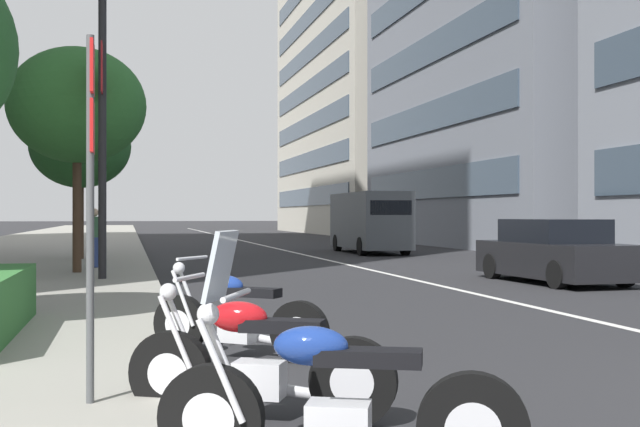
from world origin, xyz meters
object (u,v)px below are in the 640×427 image
(street_tree_far_plaza, at_px, (77,106))
(street_lamp_with_banners, at_px, (115,39))
(car_far_down_avenue, at_px, (554,253))
(street_tree_by_lamp_post, at_px, (80,146))
(motorcycle_under_tarp, at_px, (236,319))
(motorcycle_nearest_camera, at_px, (332,403))
(delivery_van_ahead, at_px, (370,221))
(parking_sign_by_curb, at_px, (91,173))
(motorcycle_by_sign_pole, at_px, (257,365))
(pedestrian_on_plaza, at_px, (94,238))

(street_tree_far_plaza, bearing_deg, street_lamp_with_banners, -156.58)
(car_far_down_avenue, distance_m, street_tree_by_lamp_post, 15.56)
(motorcycle_under_tarp, distance_m, street_tree_by_lamp_post, 18.90)
(motorcycle_nearest_camera, distance_m, delivery_van_ahead, 28.47)
(car_far_down_avenue, bearing_deg, motorcycle_nearest_camera, 142.79)
(motorcycle_under_tarp, distance_m, parking_sign_by_curb, 3.26)
(motorcycle_under_tarp, xyz_separation_m, parking_sign_by_curb, (-2.52, 1.44, 1.48))
(street_lamp_with_banners, bearing_deg, parking_sign_by_curb, -179.95)
(delivery_van_ahead, relative_size, street_lamp_with_banners, 0.65)
(motorcycle_by_sign_pole, height_order, street_lamp_with_banners, street_lamp_with_banners)
(motorcycle_under_tarp, bearing_deg, delivery_van_ahead, -72.85)
(motorcycle_nearest_camera, height_order, street_tree_by_lamp_post, street_tree_by_lamp_post)
(car_far_down_avenue, height_order, delivery_van_ahead, delivery_van_ahead)
(motorcycle_by_sign_pole, xyz_separation_m, street_tree_by_lamp_post, (21.14, 2.49, 3.40))
(motorcycle_nearest_camera, relative_size, motorcycle_by_sign_pole, 1.08)
(car_far_down_avenue, distance_m, pedestrian_on_plaza, 12.06)
(motorcycle_under_tarp, height_order, parking_sign_by_curb, parking_sign_by_curb)
(car_far_down_avenue, height_order, parking_sign_by_curb, parking_sign_by_curb)
(motorcycle_by_sign_pole, height_order, car_far_down_avenue, car_far_down_avenue)
(motorcycle_under_tarp, height_order, delivery_van_ahead, delivery_van_ahead)
(delivery_van_ahead, relative_size, street_tree_by_lamp_post, 1.18)
(motorcycle_by_sign_pole, bearing_deg, street_lamp_with_banners, -58.50)
(motorcycle_nearest_camera, bearing_deg, street_tree_by_lamp_post, -60.62)
(car_far_down_avenue, xyz_separation_m, delivery_van_ahead, (14.90, -0.05, 0.64))
(motorcycle_by_sign_pole, relative_size, street_lamp_with_banners, 0.21)
(car_far_down_avenue, bearing_deg, street_tree_far_plaza, 67.73)
(street_lamp_with_banners, bearing_deg, car_far_down_avenue, -99.79)
(delivery_van_ahead, relative_size, parking_sign_by_curb, 2.12)
(car_far_down_avenue, relative_size, street_tree_by_lamp_post, 0.88)
(street_tree_by_lamp_post, bearing_deg, parking_sign_by_curb, -176.59)
(street_tree_by_lamp_post, bearing_deg, car_far_down_avenue, -132.68)
(parking_sign_by_curb, bearing_deg, street_tree_by_lamp_post, 3.41)
(motorcycle_under_tarp, bearing_deg, car_far_down_avenue, -98.96)
(motorcycle_by_sign_pole, height_order, street_tree_far_plaza, street_tree_far_plaza)
(motorcycle_nearest_camera, xyz_separation_m, pedestrian_on_plaza, (18.03, 2.10, 0.51))
(motorcycle_by_sign_pole, bearing_deg, parking_sign_by_curb, 15.54)
(delivery_van_ahead, height_order, street_tree_far_plaza, street_tree_far_plaza)
(motorcycle_by_sign_pole, xyz_separation_m, car_far_down_avenue, (10.80, -8.71, 0.27))
(motorcycle_by_sign_pole, relative_size, street_tree_by_lamp_post, 0.39)
(delivery_van_ahead, xyz_separation_m, street_tree_by_lamp_post, (-4.57, 11.25, 2.49))
(delivery_van_ahead, distance_m, street_tree_by_lamp_post, 12.40)
(motorcycle_by_sign_pole, bearing_deg, delivery_van_ahead, -83.04)
(motorcycle_nearest_camera, height_order, car_far_down_avenue, motorcycle_nearest_camera)
(motorcycle_under_tarp, height_order, street_tree_far_plaza, street_tree_far_plaza)
(car_far_down_avenue, bearing_deg, delivery_van_ahead, -2.66)
(delivery_van_ahead, bearing_deg, pedestrian_on_plaza, 131.66)
(delivery_van_ahead, xyz_separation_m, street_lamp_with_banners, (-13.18, 10.02, 4.21))
(pedestrian_on_plaza, bearing_deg, street_tree_far_plaza, 158.55)
(car_far_down_avenue, bearing_deg, pedestrian_on_plaza, 58.84)
(motorcycle_by_sign_pole, xyz_separation_m, pedestrian_on_plaza, (16.59, 1.87, 0.53))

